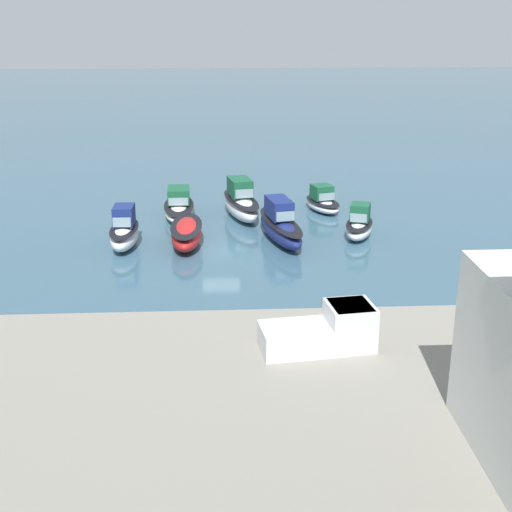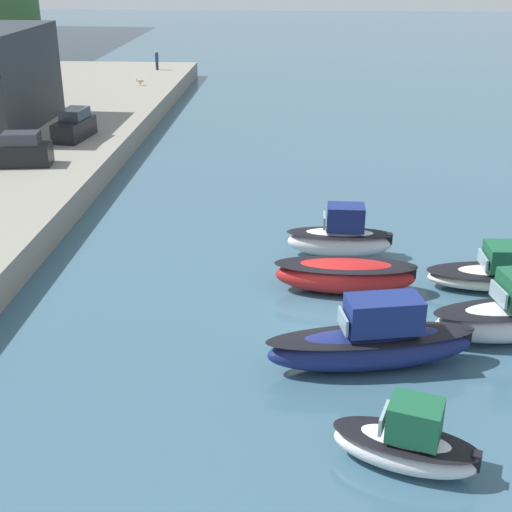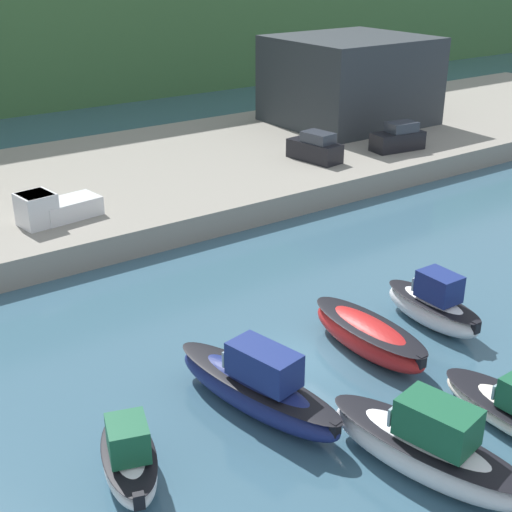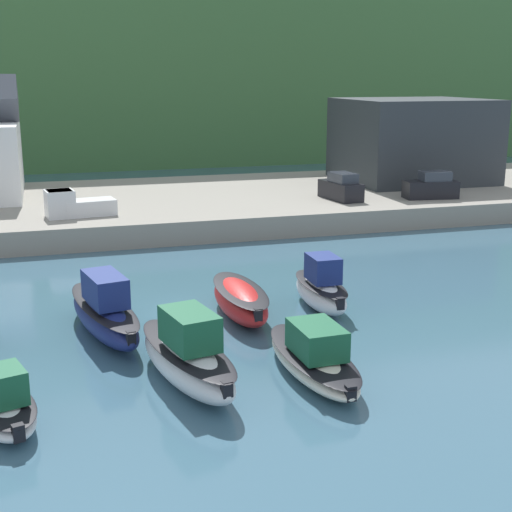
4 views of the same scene
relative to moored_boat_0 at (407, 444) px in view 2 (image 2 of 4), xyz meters
name	(u,v)px [view 2 (image 2 of 4)]	position (x,y,z in m)	size (l,w,h in m)	color
ground_plane	(319,314)	(9.75, 2.47, -0.84)	(320.00, 320.00, 0.00)	#385B70
moored_boat_0	(407,444)	(0.00, 0.00, 0.00)	(3.09, 4.85, 2.35)	white
moored_boat_1	(373,342)	(5.62, 0.54, 0.23)	(3.48, 8.27, 2.90)	navy
moored_boat_2	(345,275)	(12.04, 1.23, -0.01)	(2.17, 6.56, 1.59)	red
moored_boat_3	(340,238)	(16.20, 1.27, 0.17)	(1.92, 5.45, 2.76)	white
moored_boat_6	(505,273)	(12.92, -6.20, -0.09)	(2.52, 7.17, 2.14)	white
parked_car_0	(19,151)	(25.96, 21.58, 1.71)	(2.35, 4.40, 2.16)	black
parked_car_1	(74,126)	(33.14, 20.09, 1.71)	(4.40, 2.33, 2.16)	black
person_on_quay	(157,60)	(65.18, 20.11, 1.89)	(0.40, 0.40, 2.14)	#232838
dog_on_quay	(140,81)	(55.20, 19.99, 1.25)	(0.47, 0.88, 0.68)	tan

